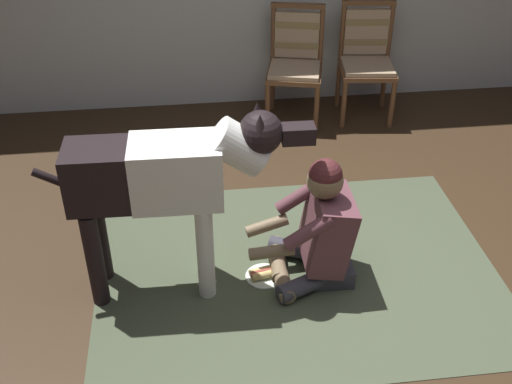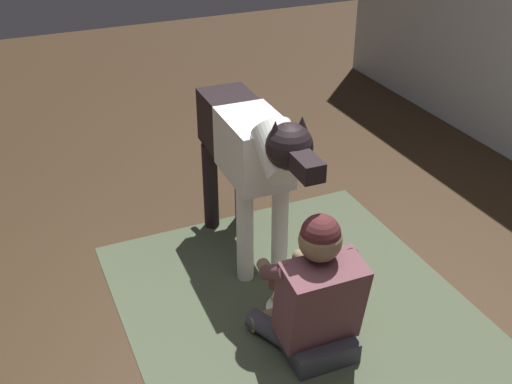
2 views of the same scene
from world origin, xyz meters
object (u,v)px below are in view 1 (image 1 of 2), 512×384
at_px(dining_chair_left_of_pair, 295,58).
at_px(dining_chair_right_of_pair, 367,55).
at_px(person_sitting_on_floor, 318,231).
at_px(large_dog, 167,179).
at_px(hot_dog_on_plate, 264,274).

distance_m(dining_chair_left_of_pair, dining_chair_right_of_pair, 0.63).
xyz_separation_m(dining_chair_right_of_pair, person_sitting_on_floor, (-0.86, -2.15, -0.21)).
height_order(person_sitting_on_floor, large_dog, large_dog).
bearing_deg(hot_dog_on_plate, person_sitting_on_floor, -1.23).
distance_m(person_sitting_on_floor, large_dog, 0.95).
bearing_deg(dining_chair_left_of_pair, hot_dog_on_plate, -104.48).
bearing_deg(person_sitting_on_floor, large_dog, 178.77).
bearing_deg(hot_dog_on_plate, dining_chair_left_of_pair, 75.52).
xyz_separation_m(dining_chair_left_of_pair, hot_dog_on_plate, (-0.55, -2.14, -0.52)).
bearing_deg(large_dog, hot_dog_on_plate, -1.23).
height_order(dining_chair_right_of_pair, large_dog, large_dog).
distance_m(dining_chair_right_of_pair, large_dog, 2.74).
bearing_deg(large_dog, dining_chair_right_of_pair, 51.14).
bearing_deg(large_dog, person_sitting_on_floor, -1.23).
distance_m(dining_chair_left_of_pair, large_dog, 2.40).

